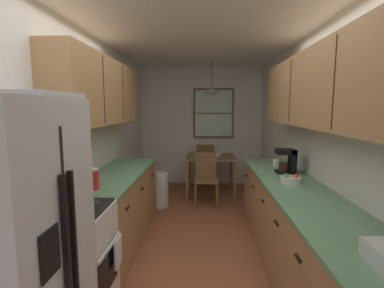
% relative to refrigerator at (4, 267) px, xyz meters
% --- Properties ---
extents(ground_plane, '(12.00, 12.00, 0.00)m').
position_rel_refrigerator_xyz_m(ground_plane, '(0.96, 2.22, -0.87)').
color(ground_plane, brown).
extents(wall_left, '(0.10, 9.00, 2.55)m').
position_rel_refrigerator_xyz_m(wall_left, '(-0.39, 2.22, 0.41)').
color(wall_left, silver).
rests_on(wall_left, ground).
extents(wall_right, '(0.10, 9.00, 2.55)m').
position_rel_refrigerator_xyz_m(wall_right, '(2.31, 2.22, 0.41)').
color(wall_right, silver).
rests_on(wall_right, ground).
extents(wall_back, '(4.40, 0.10, 2.55)m').
position_rel_refrigerator_xyz_m(wall_back, '(0.96, 4.87, 0.41)').
color(wall_back, silver).
rests_on(wall_back, ground).
extents(ceiling_slab, '(4.40, 9.00, 0.08)m').
position_rel_refrigerator_xyz_m(ceiling_slab, '(0.96, 2.22, 1.72)').
color(ceiling_slab, white).
extents(refrigerator, '(0.70, 0.73, 1.74)m').
position_rel_refrigerator_xyz_m(refrigerator, '(0.00, 0.00, 0.00)').
color(refrigerator, silver).
rests_on(refrigerator, ground).
extents(stove_range, '(0.66, 0.61, 1.10)m').
position_rel_refrigerator_xyz_m(stove_range, '(-0.03, 0.69, -0.40)').
color(stove_range, white).
rests_on(stove_range, ground).
extents(microwave_over_range, '(0.39, 0.63, 0.33)m').
position_rel_refrigerator_xyz_m(microwave_over_range, '(-0.15, 0.69, 0.77)').
color(microwave_over_range, silver).
extents(counter_left, '(0.64, 2.00, 0.90)m').
position_rel_refrigerator_xyz_m(counter_left, '(-0.04, 2.00, -0.42)').
color(counter_left, '#A87A4C').
rests_on(counter_left, ground).
extents(upper_cabinets_left, '(0.33, 2.08, 0.75)m').
position_rel_refrigerator_xyz_m(upper_cabinets_left, '(-0.18, 1.95, 1.00)').
color(upper_cabinets_left, '#A87A4C').
extents(counter_right, '(0.64, 3.44, 0.90)m').
position_rel_refrigerator_xyz_m(counter_right, '(1.96, 1.31, -0.42)').
color(counter_right, '#A87A4C').
rests_on(counter_right, ground).
extents(upper_cabinets_right, '(0.33, 3.12, 0.72)m').
position_rel_refrigerator_xyz_m(upper_cabinets_right, '(2.10, 1.26, 0.99)').
color(upper_cabinets_right, '#A87A4C').
extents(dining_table, '(0.93, 0.82, 0.75)m').
position_rel_refrigerator_xyz_m(dining_table, '(1.15, 4.07, -0.24)').
color(dining_table, brown).
rests_on(dining_table, ground).
extents(dining_chair_near, '(0.41, 0.41, 0.90)m').
position_rel_refrigerator_xyz_m(dining_chair_near, '(1.06, 3.45, -0.37)').
color(dining_chair_near, brown).
rests_on(dining_chair_near, ground).
extents(dining_chair_far, '(0.44, 0.44, 0.90)m').
position_rel_refrigerator_xyz_m(dining_chair_far, '(1.06, 4.69, -0.37)').
color(dining_chair_far, brown).
rests_on(dining_chair_far, ground).
extents(pendant_light, '(0.33, 0.33, 0.60)m').
position_rel_refrigerator_xyz_m(pendant_light, '(1.15, 4.07, 1.13)').
color(pendant_light, black).
extents(back_window, '(0.87, 0.05, 1.07)m').
position_rel_refrigerator_xyz_m(back_window, '(1.22, 4.80, 0.69)').
color(back_window, brown).
extents(trash_bin, '(0.32, 0.32, 0.58)m').
position_rel_refrigerator_xyz_m(trash_bin, '(0.26, 3.30, -0.58)').
color(trash_bin, silver).
rests_on(trash_bin, ground).
extents(storage_canister, '(0.11, 0.11, 0.21)m').
position_rel_refrigerator_xyz_m(storage_canister, '(-0.04, 1.28, 0.14)').
color(storage_canister, red).
rests_on(storage_canister, counter_left).
extents(dish_towel, '(0.02, 0.16, 0.24)m').
position_rel_refrigerator_xyz_m(dish_towel, '(0.32, 0.84, -0.37)').
color(dish_towel, white).
extents(coffee_maker, '(0.22, 0.18, 0.29)m').
position_rel_refrigerator_xyz_m(coffee_maker, '(2.04, 2.06, 0.18)').
color(coffee_maker, black).
rests_on(coffee_maker, counter_right).
extents(mug_by_coffeemaker, '(0.13, 0.09, 0.09)m').
position_rel_refrigerator_xyz_m(mug_by_coffeemaker, '(2.00, 2.46, 0.08)').
color(mug_by_coffeemaker, white).
rests_on(mug_by_coffeemaker, counter_right).
extents(fruit_bowl, '(0.21, 0.21, 0.09)m').
position_rel_refrigerator_xyz_m(fruit_bowl, '(1.94, 1.62, 0.07)').
color(fruit_bowl, silver).
rests_on(fruit_bowl, counter_right).
extents(table_serving_bowl, '(0.19, 0.19, 0.06)m').
position_rel_refrigerator_xyz_m(table_serving_bowl, '(1.26, 4.14, -0.09)').
color(table_serving_bowl, silver).
rests_on(table_serving_bowl, dining_table).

